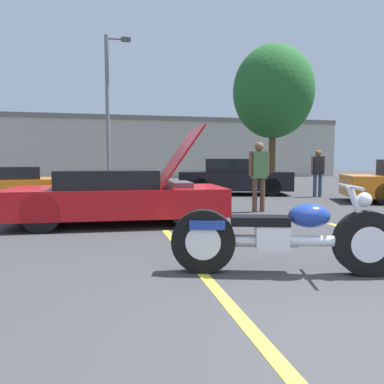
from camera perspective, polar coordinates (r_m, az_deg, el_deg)
parking_stripe_middle at (r=4.47m, az=0.85°, el=-11.45°), size 0.12×4.80×0.01m
far_building at (r=28.69m, az=-9.49°, el=6.94°), size 32.00×4.20×4.40m
light_pole at (r=18.48m, az=-12.49°, el=12.97°), size 1.21×0.28×7.06m
tree_background at (r=18.87m, az=12.28°, el=14.68°), size 3.83×3.83×6.74m
motorcycle at (r=4.28m, az=13.72°, el=-6.63°), size 2.44×0.97×0.99m
show_car_hood_open at (r=7.60m, az=-11.00°, el=-0.59°), size 4.27×2.03×1.93m
parked_car_left_row at (r=11.92m, az=-25.84°, el=0.87°), size 4.26×2.50×1.08m
parked_car_mid_row at (r=13.98m, az=6.33°, el=2.19°), size 4.35×2.75×1.31m
spectator_near_motorcycle at (r=13.53m, az=18.63°, el=3.28°), size 0.52×0.21×1.61m
spectator_by_show_car at (r=9.26m, az=10.17°, el=3.23°), size 0.52×0.22×1.70m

